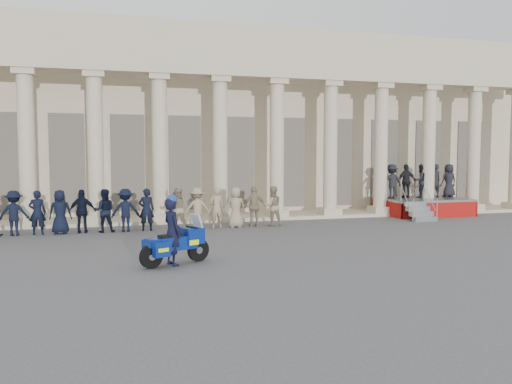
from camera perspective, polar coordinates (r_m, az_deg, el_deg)
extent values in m
plane|color=#4C4C4F|center=(14.12, -3.12, -7.59)|extent=(90.00, 90.00, 0.00)
cube|color=#C0B090|center=(28.72, -9.37, 7.34)|extent=(40.00, 10.00, 9.00)
cube|color=#C0B090|center=(22.69, -7.70, -2.98)|extent=(40.00, 2.60, 0.15)
cube|color=#C0B090|center=(22.07, -7.60, 14.33)|extent=(35.80, 1.00, 1.00)
cube|color=#C0B090|center=(22.29, -7.63, 17.12)|extent=(35.80, 1.00, 1.20)
cube|color=#C0B090|center=(22.00, -24.49, -2.94)|extent=(0.90, 0.90, 0.30)
cylinder|color=#C0B090|center=(21.85, -24.73, 4.76)|extent=(0.64, 0.64, 5.60)
cube|color=#C0B090|center=(22.09, -24.96, 12.35)|extent=(0.85, 0.85, 0.24)
cube|color=#C0B090|center=(21.71, -17.71, -2.86)|extent=(0.90, 0.90, 0.30)
cylinder|color=#C0B090|center=(21.57, -17.88, 4.95)|extent=(0.64, 0.64, 5.60)
cube|color=#C0B090|center=(21.81, -18.05, 12.64)|extent=(0.85, 0.85, 0.24)
cube|color=#C0B090|center=(21.74, -10.84, -2.72)|extent=(0.90, 0.90, 0.30)
cylinder|color=#C0B090|center=(21.59, -10.95, 5.07)|extent=(0.64, 0.64, 5.60)
cube|color=#C0B090|center=(21.84, -11.05, 12.75)|extent=(0.85, 0.85, 0.24)
cube|color=#C0B090|center=(22.08, -4.09, -2.56)|extent=(0.90, 0.90, 0.30)
cylinder|color=#C0B090|center=(21.93, -4.13, 5.12)|extent=(0.64, 0.64, 5.60)
cube|color=#C0B090|center=(22.18, -4.17, 12.69)|extent=(0.85, 0.85, 0.24)
cube|color=#C0B090|center=(22.71, 2.37, -2.36)|extent=(0.90, 0.90, 0.30)
cylinder|color=#C0B090|center=(22.57, 2.40, 5.10)|extent=(0.64, 0.64, 5.60)
cube|color=#C0B090|center=(22.80, 2.42, 12.46)|extent=(0.85, 0.85, 0.24)
cube|color=#C0B090|center=(23.61, 8.41, -2.16)|extent=(0.90, 0.90, 0.30)
cylinder|color=#C0B090|center=(23.47, 8.49, 5.02)|extent=(0.64, 0.64, 5.60)
cube|color=#C0B090|center=(23.70, 8.57, 12.10)|extent=(0.85, 0.85, 0.24)
cube|color=#C0B090|center=(24.75, 13.95, -1.94)|extent=(0.90, 0.90, 0.30)
cylinder|color=#C0B090|center=(24.62, 14.07, 4.90)|extent=(0.64, 0.64, 5.60)
cube|color=#C0B090|center=(24.84, 14.19, 11.65)|extent=(0.85, 0.85, 0.24)
cube|color=#C0B090|center=(26.11, 18.95, -1.74)|extent=(0.90, 0.90, 0.30)
cylinder|color=#C0B090|center=(25.98, 19.11, 4.75)|extent=(0.64, 0.64, 5.60)
cube|color=#C0B090|center=(26.19, 19.26, 11.15)|extent=(0.85, 0.85, 0.24)
cube|color=#C0B090|center=(27.64, 23.43, -1.54)|extent=(0.90, 0.90, 0.30)
cylinder|color=#C0B090|center=(27.52, 23.61, 4.58)|extent=(0.64, 0.64, 5.60)
cube|color=#C0B090|center=(27.71, 23.79, 10.63)|extent=(0.85, 0.85, 0.24)
cube|color=black|center=(24.08, -26.92, 2.93)|extent=(1.30, 0.12, 4.20)
cube|color=black|center=(23.68, -20.74, 3.10)|extent=(1.30, 0.12, 4.20)
cube|color=black|center=(23.56, -14.43, 3.23)|extent=(1.30, 0.12, 4.20)
cube|color=black|center=(23.73, -8.13, 3.32)|extent=(1.30, 0.12, 4.20)
cube|color=black|center=(24.18, -1.99, 3.38)|extent=(1.30, 0.12, 4.20)
cube|color=black|center=(24.89, 3.86, 3.39)|extent=(1.30, 0.12, 4.20)
cube|color=black|center=(25.84, 9.34, 3.37)|extent=(1.30, 0.12, 4.20)
cube|color=black|center=(27.02, 14.38, 3.33)|extent=(1.30, 0.12, 4.20)
cube|color=black|center=(28.38, 18.97, 3.27)|extent=(1.30, 0.12, 4.20)
cube|color=black|center=(29.91, 23.11, 3.19)|extent=(1.30, 0.12, 4.20)
imported|color=black|center=(19.94, -25.92, -2.19)|extent=(1.05, 0.61, 1.63)
imported|color=black|center=(19.81, -23.71, -2.16)|extent=(0.60, 0.39, 1.63)
imported|color=black|center=(19.71, -21.48, -2.13)|extent=(0.80, 0.52, 1.63)
imported|color=black|center=(19.63, -19.22, -2.10)|extent=(0.96, 0.40, 1.63)
imported|color=black|center=(19.59, -16.96, -2.06)|extent=(0.79, 0.62, 1.63)
imported|color=black|center=(19.58, -14.68, -2.02)|extent=(1.05, 0.61, 1.63)
imported|color=black|center=(19.59, -12.41, -1.97)|extent=(0.60, 0.39, 1.63)
imported|color=gray|center=(19.68, -8.98, -1.90)|extent=(0.79, 0.62, 1.63)
imported|color=gray|center=(19.78, -6.74, -1.85)|extent=(1.05, 0.61, 1.63)
imported|color=gray|center=(19.90, -4.53, -1.80)|extent=(0.60, 0.39, 1.63)
imported|color=gray|center=(20.05, -2.34, -1.74)|extent=(0.80, 0.52, 1.63)
imported|color=gray|center=(20.24, -0.20, -1.69)|extent=(0.96, 0.40, 1.63)
imported|color=gray|center=(20.45, 1.91, -1.63)|extent=(0.79, 0.62, 1.63)
cube|color=gray|center=(25.81, 18.52, -0.75)|extent=(4.03, 2.88, 0.10)
cube|color=#9B100C|center=(24.68, 20.31, -1.96)|extent=(4.03, 0.04, 0.72)
cube|color=#9B100C|center=(24.80, 14.64, -1.81)|extent=(0.04, 2.88, 0.72)
cube|color=#9B100C|center=(26.99, 22.03, -1.51)|extent=(0.04, 2.88, 0.72)
cube|color=gray|center=(23.15, 18.75, -2.95)|extent=(1.10, 0.28, 0.20)
cube|color=gray|center=(23.36, 18.38, -2.37)|extent=(1.10, 0.28, 0.20)
cube|color=gray|center=(23.57, 18.01, -1.81)|extent=(1.10, 0.28, 0.20)
cube|color=gray|center=(23.79, 17.66, -1.26)|extent=(1.10, 0.28, 0.20)
cylinder|color=gray|center=(26.93, 16.91, 0.65)|extent=(4.03, 0.04, 0.04)
imported|color=black|center=(25.07, 15.26, 1.19)|extent=(1.07, 0.61, 1.66)
imported|color=black|center=(25.49, 16.81, 1.20)|extent=(0.97, 0.40, 1.66)
imported|color=black|center=(25.92, 18.32, 1.22)|extent=(0.80, 0.63, 1.66)
imported|color=black|center=(26.36, 19.77, 1.23)|extent=(0.60, 0.40, 1.66)
imported|color=black|center=(26.83, 21.18, 1.24)|extent=(0.81, 0.53, 1.66)
cylinder|color=black|center=(13.77, -6.62, -6.60)|extent=(0.62, 0.37, 0.62)
cylinder|color=black|center=(13.10, -11.89, -7.22)|extent=(0.62, 0.37, 0.62)
cube|color=navy|center=(13.39, -9.02, -5.75)|extent=(1.15, 0.79, 0.36)
cube|color=navy|center=(13.60, -7.31, -4.94)|extent=(0.67, 0.65, 0.42)
cube|color=silver|center=(13.64, -7.30, -5.83)|extent=(0.30, 0.34, 0.11)
cube|color=#B2BFCC|center=(13.64, -6.74, -3.55)|extent=(0.35, 0.47, 0.50)
cube|color=black|center=(13.27, -9.74, -5.03)|extent=(0.69, 0.54, 0.09)
cube|color=navy|center=(13.05, -11.73, -5.71)|extent=(0.43, 0.42, 0.21)
cube|color=navy|center=(12.86, -10.73, -6.48)|extent=(0.47, 0.36, 0.37)
cube|color=#D7FD0D|center=(12.86, -10.73, -6.48)|extent=(0.35, 0.32, 0.09)
cube|color=navy|center=(13.38, -11.94, -6.08)|extent=(0.47, 0.36, 0.37)
cube|color=#D7FD0D|center=(13.38, -11.94, -6.08)|extent=(0.35, 0.32, 0.09)
cylinder|color=silver|center=(13.42, -11.24, -7.06)|extent=(0.55, 0.31, 0.09)
cylinder|color=black|center=(13.57, -7.31, -4.00)|extent=(0.29, 0.61, 0.03)
imported|color=black|center=(13.28, -9.57, -4.50)|extent=(0.65, 0.76, 1.78)
sphere|color=navy|center=(13.18, -9.61, -0.89)|extent=(0.28, 0.28, 0.28)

